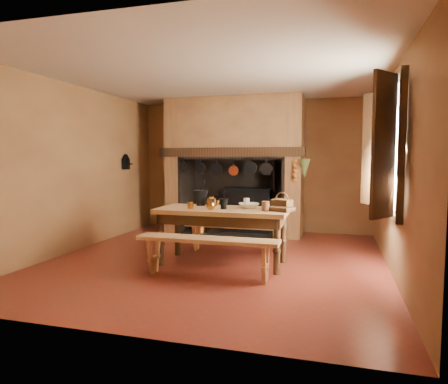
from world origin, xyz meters
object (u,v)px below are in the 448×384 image
Objects in this scene: work_table at (223,217)px; bench_front at (207,248)px; iron_range at (248,209)px; mixing_bowl at (249,206)px; coffee_grinder at (211,202)px; wicker_basket at (282,204)px.

bench_front is at bearing -90.00° from work_table.
iron_range is 2.58m from mixing_bowl.
bench_front is at bearing -86.71° from iron_range.
iron_range is at bearing 94.20° from work_table.
mixing_bowl is (0.60, -0.06, -0.03)m from coffee_grinder.
coffee_grinder is 0.58× the size of wicker_basket.
mixing_bowl reaches higher than work_table.
wicker_basket reaches higher than coffee_grinder.
wicker_basket is (0.49, -0.04, 0.05)m from mixing_bowl.
mixing_bowl is at bearing -77.45° from iron_range.
work_table is at bearing -85.80° from iron_range.
bench_front is 5.92× the size of wicker_basket.
iron_range is at bearing 93.29° from bench_front.
coffee_grinder is (-0.04, -2.44, 0.42)m from iron_range.
work_table is 0.89m from wicker_basket.
iron_range is at bearing 102.55° from mixing_bowl.
iron_range is 2.48m from coffee_grinder.
mixing_bowl is at bearing -9.32° from coffee_grinder.
work_table is 6.27× the size of mixing_bowl.
work_table is 0.37m from coffee_grinder.
bench_front is 1.30m from wicker_basket.
wicker_basket is (0.85, 0.83, 0.51)m from bench_front.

